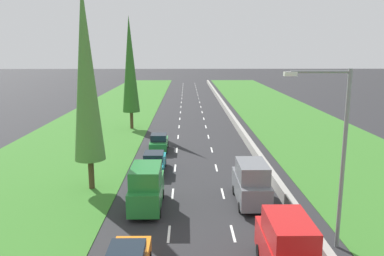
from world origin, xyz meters
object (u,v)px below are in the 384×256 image
(grey_van_right_lane, at_px, (251,183))
(poplar_tree_second, at_px, (86,73))
(poplar_tree_third, at_px, (130,65))
(green_hatchback_left_lane, at_px, (159,142))
(red_van_right_lane, at_px, (287,247))
(green_van_left_lane, at_px, (147,187))
(street_light_mast, at_px, (337,147))
(teal_sedan_left_lane, at_px, (154,162))

(grey_van_right_lane, height_order, poplar_tree_second, poplar_tree_second)
(poplar_tree_third, bearing_deg, green_hatchback_left_lane, -68.99)
(poplar_tree_second, distance_m, poplar_tree_third, 21.72)
(red_van_right_lane, xyz_separation_m, poplar_tree_third, (-11.34, 32.94, 6.67))
(green_van_left_lane, xyz_separation_m, street_light_mast, (9.81, -5.03, 3.83))
(green_hatchback_left_lane, bearing_deg, poplar_tree_third, 111.01)
(teal_sedan_left_lane, distance_m, poplar_tree_third, 19.67)
(grey_van_right_lane, bearing_deg, green_van_left_lane, -173.83)
(teal_sedan_left_lane, bearing_deg, poplar_tree_third, 103.57)
(green_hatchback_left_lane, bearing_deg, red_van_right_lane, -72.03)
(grey_van_right_lane, distance_m, green_hatchback_left_lane, 15.29)
(green_van_left_lane, bearing_deg, poplar_tree_second, 140.19)
(green_hatchback_left_lane, height_order, street_light_mast, street_light_mast)
(red_van_right_lane, bearing_deg, green_hatchback_left_lane, 107.97)
(poplar_tree_second, bearing_deg, street_light_mast, -31.45)
(grey_van_right_lane, height_order, green_hatchback_left_lane, grey_van_right_lane)
(green_van_left_lane, xyz_separation_m, green_hatchback_left_lane, (-0.23, 14.34, -0.56))
(teal_sedan_left_lane, relative_size, green_hatchback_left_lane, 1.15)
(green_hatchback_left_lane, distance_m, street_light_mast, 22.26)
(poplar_tree_third, bearing_deg, teal_sedan_left_lane, -76.43)
(teal_sedan_left_lane, xyz_separation_m, poplar_tree_second, (-4.18, -3.95, 7.47))
(grey_van_right_lane, xyz_separation_m, street_light_mast, (3.10, -5.76, 3.83))
(street_light_mast, bearing_deg, poplar_tree_second, 148.55)
(grey_van_right_lane, bearing_deg, poplar_tree_third, 114.38)
(teal_sedan_left_lane, height_order, poplar_tree_third, poplar_tree_third)
(teal_sedan_left_lane, relative_size, poplar_tree_second, 0.31)
(poplar_tree_third, bearing_deg, grey_van_right_lane, -65.62)
(street_light_mast, bearing_deg, poplar_tree_third, 115.14)
(green_van_left_lane, bearing_deg, street_light_mast, -27.18)
(grey_van_right_lane, bearing_deg, street_light_mast, -61.68)
(teal_sedan_left_lane, distance_m, green_hatchback_left_lane, 6.77)
(red_van_right_lane, relative_size, green_hatchback_left_lane, 1.26)
(green_van_left_lane, relative_size, green_hatchback_left_lane, 1.26)
(red_van_right_lane, distance_m, street_light_mast, 5.46)
(poplar_tree_second, bearing_deg, teal_sedan_left_lane, 43.39)
(red_van_right_lane, bearing_deg, grey_van_right_lane, 91.28)
(red_van_right_lane, height_order, street_light_mast, street_light_mast)
(green_hatchback_left_lane, bearing_deg, poplar_tree_second, -110.99)
(grey_van_right_lane, xyz_separation_m, poplar_tree_third, (-11.15, 24.61, 6.67))
(red_van_right_lane, bearing_deg, poplar_tree_second, 135.03)
(street_light_mast, bearing_deg, red_van_right_lane, -138.68)
(red_van_right_lane, distance_m, grey_van_right_lane, 8.33)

